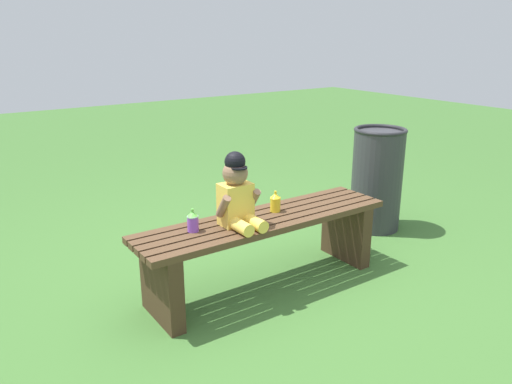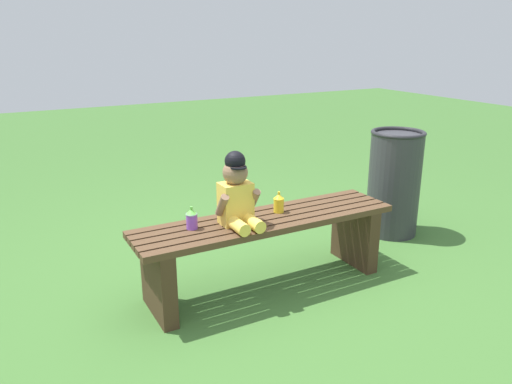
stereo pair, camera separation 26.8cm
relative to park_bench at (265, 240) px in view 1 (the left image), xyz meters
The scene contains 6 objects.
ground_plane 0.29m from the park_bench, ahead, with size 16.00×16.00×0.00m, color #3D6B2D.
park_bench is the anchor object (origin of this frame).
child_figure 0.37m from the park_bench, behind, with size 0.23×0.27×0.40m.
sippy_cup_left 0.48m from the park_bench, behind, with size 0.06×0.06×0.12m.
sippy_cup_right 0.23m from the park_bench, 22.70° to the left, with size 0.06×0.06×0.12m.
trash_bin 1.26m from the park_bench, 12.79° to the left, with size 0.38×0.38×0.77m.
Camera 1 is at (-1.55, -2.16, 1.43)m, focal length 35.14 mm.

